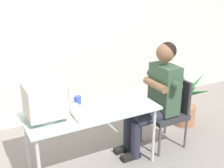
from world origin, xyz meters
The scene contains 9 objects.
ground_plane centered at (0.00, 0.00, 0.00)m, with size 12.00×12.00×0.00m, color gray.
wall_back centered at (0.30, 1.40, 1.50)m, with size 8.00×0.10×3.00m, color beige.
desk centered at (0.00, 0.00, 0.65)m, with size 1.44×0.61×0.71m.
crt_monitor centered at (-0.48, 0.02, 0.92)m, with size 0.38×0.36×0.37m.
keyboard centered at (-0.16, -0.02, 0.73)m, with size 0.16×0.46×0.03m.
office_chair centered at (1.06, 0.00, 0.49)m, with size 0.46×0.46×0.87m.
person_seated centered at (0.86, 0.00, 0.74)m, with size 0.74×0.58×1.35m.
potted_plant centered at (1.61, 0.29, 0.31)m, with size 0.60×0.69×0.80m.
desk_mug centered at (-0.07, 0.22, 0.76)m, with size 0.08×0.09×0.09m.
Camera 1 is at (-1.13, -2.60, 2.07)m, focal length 46.96 mm.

